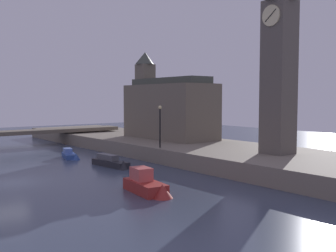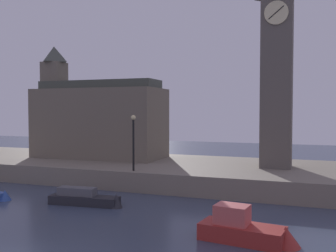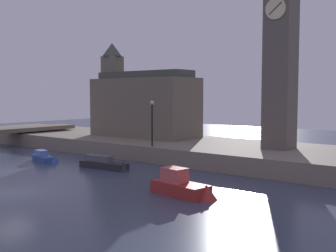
{
  "view_description": "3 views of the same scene",
  "coord_description": "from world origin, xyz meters",
  "px_view_note": "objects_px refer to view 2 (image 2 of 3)",
  "views": [
    {
      "loc": [
        30.76,
        -9.2,
        6.43
      ],
      "look_at": [
        -1.46,
        16.26,
        3.56
      ],
      "focal_mm": 42.74,
      "sensor_mm": 36.0,
      "label": 1
    },
    {
      "loc": [
        11.63,
        -11.53,
        6.1
      ],
      "look_at": [
        0.83,
        17.76,
        4.78
      ],
      "focal_mm": 41.39,
      "sensor_mm": 36.0,
      "label": 2
    },
    {
      "loc": [
        23.93,
        -14.31,
        6.26
      ],
      "look_at": [
        -1.1,
        17.46,
        3.2
      ],
      "focal_mm": 44.42,
      "sensor_mm": 36.0,
      "label": 3
    }
  ],
  "objects_px": {
    "streetlamp": "(133,136)",
    "clock_tower": "(277,59)",
    "boat_dinghy_red": "(250,231)",
    "parliament_hall": "(96,119)",
    "boat_barge_dark": "(90,199)"
  },
  "relations": [
    {
      "from": "clock_tower",
      "to": "streetlamp",
      "type": "relative_size",
      "value": 3.97
    },
    {
      "from": "parliament_hall",
      "to": "streetlamp",
      "type": "bearing_deg",
      "value": -42.61
    },
    {
      "from": "streetlamp",
      "to": "boat_dinghy_red",
      "type": "relative_size",
      "value": 0.88
    },
    {
      "from": "clock_tower",
      "to": "streetlamp",
      "type": "xyz_separation_m",
      "value": [
        -9.91,
        -5.61,
        -6.02
      ]
    },
    {
      "from": "parliament_hall",
      "to": "boat_dinghy_red",
      "type": "xyz_separation_m",
      "value": [
        17.12,
        -15.13,
        -4.66
      ]
    },
    {
      "from": "clock_tower",
      "to": "boat_barge_dark",
      "type": "distance_m",
      "value": 17.89
    },
    {
      "from": "clock_tower",
      "to": "boat_dinghy_red",
      "type": "distance_m",
      "value": 17.07
    },
    {
      "from": "boat_barge_dark",
      "to": "parliament_hall",
      "type": "bearing_deg",
      "value": 119.2
    },
    {
      "from": "clock_tower",
      "to": "boat_dinghy_red",
      "type": "bearing_deg",
      "value": -89.88
    },
    {
      "from": "parliament_hall",
      "to": "boat_dinghy_red",
      "type": "height_order",
      "value": "parliament_hall"
    },
    {
      "from": "clock_tower",
      "to": "boat_barge_dark",
      "type": "relative_size",
      "value": 3.21
    },
    {
      "from": "clock_tower",
      "to": "parliament_hall",
      "type": "xyz_separation_m",
      "value": [
        -17.09,
        0.99,
        -4.91
      ]
    },
    {
      "from": "streetlamp",
      "to": "clock_tower",
      "type": "bearing_deg",
      "value": 29.51
    },
    {
      "from": "boat_dinghy_red",
      "to": "parliament_hall",
      "type": "bearing_deg",
      "value": 138.54
    },
    {
      "from": "parliament_hall",
      "to": "boat_barge_dark",
      "type": "xyz_separation_m",
      "value": [
        6.52,
        -11.66,
        -4.81
      ]
    }
  ]
}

